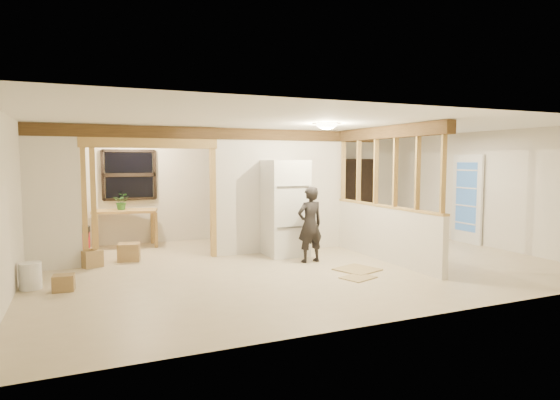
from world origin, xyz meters
name	(u,v)px	position (x,y,z in m)	size (l,w,h in m)	color
floor	(298,263)	(0.00, 0.00, -0.01)	(9.00, 6.50, 0.01)	beige
ceiling	(298,125)	(0.00, 0.00, 2.50)	(9.00, 6.50, 0.01)	white
wall_back	(241,186)	(0.00, 3.25, 1.25)	(9.00, 0.01, 2.50)	silver
wall_front	(418,214)	(0.00, -3.25, 1.25)	(9.00, 0.01, 2.50)	silver
wall_left	(13,204)	(-4.50, 0.00, 1.25)	(0.01, 6.50, 2.50)	silver
wall_right	(484,189)	(4.50, 0.00, 1.25)	(0.01, 6.50, 2.50)	silver
partition_left_stub	(52,197)	(-4.05, 1.20, 1.25)	(0.90, 0.12, 2.50)	silver
partition_center	(282,191)	(0.20, 1.20, 1.25)	(2.80, 0.12, 2.50)	silver
doorway_frame	(152,202)	(-2.40, 1.20, 1.10)	(2.46, 0.14, 2.20)	tan
header_beam_back	(225,134)	(-1.00, 1.20, 2.38)	(7.00, 0.18, 0.22)	#52391C
header_beam_right	(386,133)	(1.60, -0.40, 2.38)	(0.18, 3.30, 0.22)	#52391C
pony_wall	(384,234)	(1.60, -0.40, 0.50)	(0.12, 3.20, 1.00)	silver
stud_partition	(385,172)	(1.60, -0.40, 1.66)	(0.14, 3.20, 1.32)	tan
window_back	(129,175)	(-2.60, 3.17, 1.55)	(1.12, 0.10, 1.10)	black
french_door	(467,199)	(4.42, 0.40, 1.00)	(0.12, 0.86, 2.00)	white
ceiling_dome_main	(327,124)	(0.30, -0.50, 2.48)	(0.36, 0.36, 0.16)	#FFEABF
ceiling_dome_util	(138,130)	(-2.50, 2.30, 2.48)	(0.32, 0.32, 0.14)	#FFEABF
hanging_bulb	(169,144)	(-2.00, 1.60, 2.18)	(0.07, 0.07, 0.07)	#FFD88C
refrigerator	(285,208)	(0.09, 0.77, 0.94)	(0.77, 0.75, 1.87)	silver
woman	(310,224)	(0.24, 0.00, 0.70)	(0.51, 0.33, 1.40)	black
work_table	(126,228)	(-2.73, 2.88, 0.41)	(1.30, 0.65, 0.82)	tan
potted_plant	(122,202)	(-2.80, 2.85, 1.00)	(0.32, 0.28, 0.36)	#387630
shop_vac	(78,243)	(-3.67, 1.95, 0.32)	(0.48, 0.48, 0.63)	#B1101C
bookshelf	(356,195)	(3.17, 3.02, 0.95)	(0.95, 0.32, 1.91)	black
bucket	(30,276)	(-4.32, -0.02, 0.19)	(0.31, 0.31, 0.39)	white
box_util_a	(129,252)	(-2.81, 1.42, 0.16)	(0.38, 0.33, 0.33)	#977749
box_util_b	(91,258)	(-3.47, 1.18, 0.15)	(0.32, 0.32, 0.30)	#977749
box_front	(64,283)	(-3.87, -0.32, 0.12)	(0.29, 0.23, 0.23)	#977749
floor_panel_near	(357,269)	(0.70, -0.90, 0.01)	(0.62, 0.62, 0.02)	tan
floor_panel_far	(358,278)	(0.42, -1.36, 0.01)	(0.50, 0.40, 0.02)	tan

